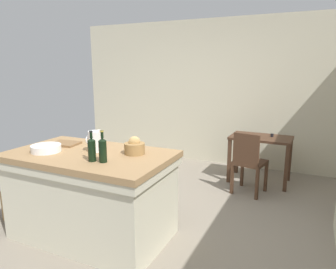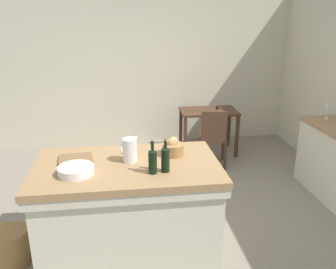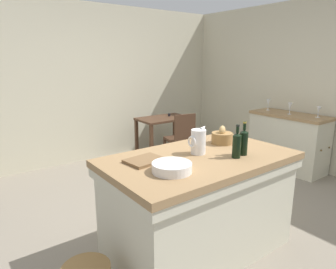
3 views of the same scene
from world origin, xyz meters
name	(u,v)px [view 3 (image 3 of 3)]	position (x,y,z in m)	size (l,w,h in m)	color
ground_plane	(188,216)	(0.00, 0.00, 0.00)	(6.76, 6.76, 0.00)	gray
wall_back	(89,84)	(0.00, 2.60, 1.30)	(5.32, 0.12, 2.60)	beige
wall_right	(320,87)	(2.60, 0.00, 1.30)	(0.12, 5.20, 2.60)	beige
island_table	(199,200)	(-0.32, -0.50, 0.49)	(1.65, 0.97, 0.91)	#99754C
side_cabinet	(288,141)	(2.26, 0.23, 0.45)	(0.52, 1.19, 0.89)	#99754C
writing_desk	(164,124)	(1.02, 1.87, 0.60)	(0.92, 0.59, 0.77)	#472D1E
wooden_chair	(181,138)	(0.95, 1.30, 0.48)	(0.47, 0.47, 0.89)	#472D1E
pitcher	(198,141)	(-0.29, -0.44, 1.02)	(0.17, 0.13, 0.26)	white
wash_bowl	(172,167)	(-0.74, -0.66, 0.94)	(0.30, 0.30, 0.07)	white
bread_basket	(222,137)	(0.12, -0.34, 0.97)	(0.20, 0.20, 0.18)	olive
cutting_board	(145,160)	(-0.78, -0.35, 0.92)	(0.30, 0.23, 0.02)	brown
wine_bottle_dark	(244,142)	(0.00, -0.70, 1.03)	(0.07, 0.07, 0.29)	black
wine_bottle_amber	(237,144)	(-0.11, -0.72, 1.02)	(0.07, 0.07, 0.28)	black
wine_glass_far_left	(319,110)	(2.31, -0.17, 1.00)	(0.07, 0.07, 0.16)	white
wine_glass_left	(290,106)	(2.22, 0.22, 1.01)	(0.07, 0.07, 0.18)	white
wine_glass_middle	(268,103)	(2.28, 0.66, 1.01)	(0.07, 0.07, 0.18)	white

